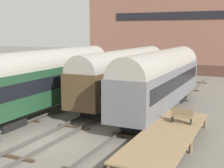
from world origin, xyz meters
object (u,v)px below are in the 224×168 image
train_car_green (50,76)px  train_car_brown (124,72)px  train_car_grey (161,78)px  bench (182,115)px

train_car_green → train_car_brown: bearing=53.5°
train_car_green → train_car_grey: size_ratio=1.01×
train_car_brown → bench: train_car_brown is taller
bench → train_car_brown: bearing=132.5°
train_car_grey → bench: size_ratio=11.60×
train_car_brown → train_car_grey: 4.97m
train_car_brown → bench: size_ratio=12.25×
train_car_brown → bench: bearing=-47.5°
train_car_grey → train_car_brown: bearing=151.3°
train_car_green → bench: size_ratio=11.71×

